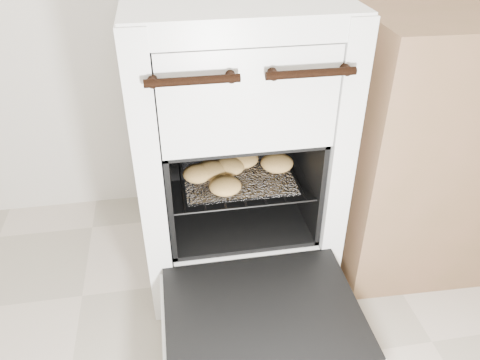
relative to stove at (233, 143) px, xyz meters
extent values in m
cube|color=silver|center=(0.00, 0.01, 0.01)|extent=(0.56, 0.60, 0.86)
cylinder|color=black|center=(-0.13, -0.30, 0.33)|extent=(0.21, 0.02, 0.02)
cylinder|color=black|center=(0.13, -0.30, 0.33)|extent=(0.21, 0.02, 0.02)
cube|color=black|center=(0.00, -0.47, -0.23)|extent=(0.49, 0.37, 0.02)
cube|color=silver|center=(0.00, -0.47, -0.24)|extent=(0.50, 0.39, 0.01)
cylinder|color=black|center=(-0.20, -0.06, -0.06)|extent=(0.01, 0.39, 0.01)
cylinder|color=black|center=(0.20, -0.06, -0.06)|extent=(0.01, 0.39, 0.01)
cylinder|color=black|center=(0.00, -0.25, -0.06)|extent=(0.40, 0.01, 0.01)
cylinder|color=black|center=(0.00, 0.12, -0.06)|extent=(0.40, 0.01, 0.01)
cylinder|color=black|center=(-0.17, -0.06, -0.06)|extent=(0.01, 0.37, 0.01)
cylinder|color=black|center=(-0.11, -0.06, -0.06)|extent=(0.01, 0.37, 0.01)
cylinder|color=black|center=(-0.06, -0.06, -0.06)|extent=(0.01, 0.37, 0.01)
cylinder|color=black|center=(0.00, -0.06, -0.06)|extent=(0.01, 0.37, 0.01)
cylinder|color=black|center=(0.06, -0.06, -0.06)|extent=(0.01, 0.37, 0.01)
cylinder|color=black|center=(0.11, -0.06, -0.06)|extent=(0.01, 0.37, 0.01)
cylinder|color=black|center=(0.17, -0.06, -0.06)|extent=(0.01, 0.37, 0.01)
cube|color=silver|center=(0.00, -0.08, -0.06)|extent=(0.32, 0.28, 0.01)
ellipsoid|color=tan|center=(-0.02, -0.08, -0.03)|extent=(0.12, 0.12, 0.04)
ellipsoid|color=tan|center=(-0.05, -0.18, -0.03)|extent=(0.13, 0.13, 0.04)
ellipsoid|color=tan|center=(0.02, -0.04, -0.03)|extent=(0.14, 0.14, 0.04)
ellipsoid|color=tan|center=(0.12, -0.09, -0.03)|extent=(0.12, 0.12, 0.05)
ellipsoid|color=tan|center=(-0.08, -0.09, -0.03)|extent=(0.13, 0.13, 0.04)
ellipsoid|color=tan|center=(-0.12, -0.10, -0.03)|extent=(0.12, 0.12, 0.04)
cube|color=brown|center=(0.74, -0.05, -0.01)|extent=(0.84, 0.57, 0.82)
camera|label=1|loc=(-0.19, -1.25, 0.69)|focal=35.00mm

